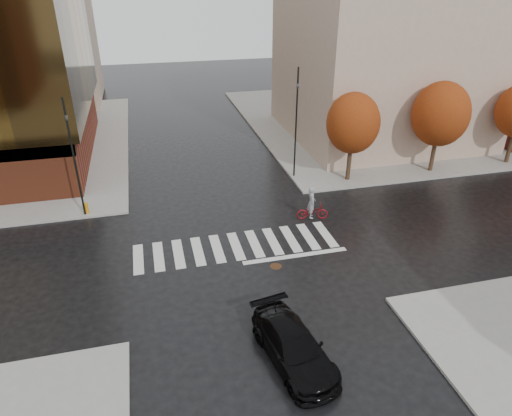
{
  "coord_description": "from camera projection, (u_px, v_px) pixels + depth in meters",
  "views": [
    {
      "loc": [
        -4.27,
        -21.33,
        14.19
      ],
      "look_at": [
        1.34,
        1.1,
        2.0
      ],
      "focal_mm": 32.0,
      "sensor_mm": 36.0,
      "label": 1
    }
  ],
  "objects": [
    {
      "name": "building_nw_far",
      "position": [
        21.0,
        10.0,
        49.42
      ],
      "size": [
        14.0,
        12.0,
        20.0
      ],
      "primitive_type": "cube",
      "color": "tan",
      "rests_on": "sidewalk_nw"
    },
    {
      "name": "manhole",
      "position": [
        276.0,
        266.0,
        24.47
      ],
      "size": [
        0.84,
        0.84,
        0.01
      ],
      "primitive_type": "cylinder",
      "rotation": [
        0.0,
        0.0,
        0.4
      ],
      "color": "#51321D",
      "rests_on": "ground"
    },
    {
      "name": "sidewalk_ne",
      "position": [
        390.0,
        118.0,
        48.33
      ],
      "size": [
        30.0,
        30.0,
        0.15
      ],
      "primitive_type": "cube",
      "color": "gray",
      "rests_on": "ground"
    },
    {
      "name": "building_ne_tan",
      "position": [
        386.0,
        33.0,
        39.8
      ],
      "size": [
        16.0,
        16.0,
        18.0
      ],
      "primitive_type": "cube",
      "color": "tan",
      "rests_on": "sidewalk_ne"
    },
    {
      "name": "fire_hydrant",
      "position": [
        86.0,
        207.0,
        29.31
      ],
      "size": [
        0.27,
        0.27,
        0.75
      ],
      "color": "orange",
      "rests_on": "sidewalk_nw"
    },
    {
      "name": "sedan",
      "position": [
        294.0,
        346.0,
        18.31
      ],
      "size": [
        2.88,
        5.32,
        1.46
      ],
      "primitive_type": "imported",
      "rotation": [
        0.0,
        0.0,
        0.17
      ],
      "color": "black",
      "rests_on": "ground"
    },
    {
      "name": "tree_ne_b",
      "position": [
        441.0,
        114.0,
        33.68
      ],
      "size": [
        4.2,
        4.2,
        6.89
      ],
      "color": "#322316",
      "rests_on": "sidewalk_ne"
    },
    {
      "name": "traffic_light_nw",
      "position": [
        73.0,
        151.0,
        27.34
      ],
      "size": [
        0.22,
        0.19,
        7.57
      ],
      "rotation": [
        0.0,
        0.0,
        -1.34
      ],
      "color": "black",
      "rests_on": "sidewalk_nw"
    },
    {
      "name": "tree_ne_a",
      "position": [
        353.0,
        123.0,
        32.25
      ],
      "size": [
        3.8,
        3.8,
        6.5
      ],
      "color": "#322316",
      "rests_on": "sidewalk_ne"
    },
    {
      "name": "crosswalk",
      "position": [
        236.0,
        246.0,
        26.26
      ],
      "size": [
        12.0,
        3.0,
        0.01
      ],
      "primitive_type": "cube",
      "color": "silver",
      "rests_on": "ground"
    },
    {
      "name": "ground",
      "position": [
        238.0,
        251.0,
        25.84
      ],
      "size": [
        120.0,
        120.0,
        0.0
      ],
      "primitive_type": "plane",
      "color": "black",
      "rests_on": "ground"
    },
    {
      "name": "cyclist",
      "position": [
        312.0,
        208.0,
        28.77
      ],
      "size": [
        2.07,
        1.07,
        2.24
      ],
      "rotation": [
        0.0,
        0.0,
        1.37
      ],
      "color": "maroon",
      "rests_on": "ground"
    },
    {
      "name": "traffic_light_ne",
      "position": [
        296.0,
        115.0,
        32.65
      ],
      "size": [
        0.2,
        0.23,
        8.07
      ],
      "rotation": [
        0.0,
        0.0,
        3.32
      ],
      "color": "black",
      "rests_on": "sidewalk_ne"
    }
  ]
}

